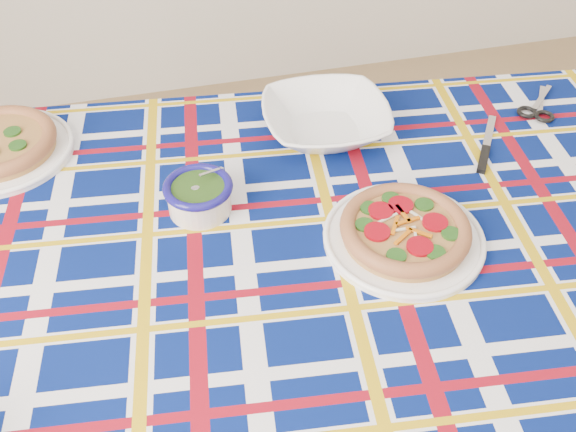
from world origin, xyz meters
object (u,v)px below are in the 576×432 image
object	(u,v)px
dining_table	(290,272)
serving_bowl	(326,120)
main_focaccia_plate	(405,229)
pesto_bowl	(199,194)

from	to	relation	value
dining_table	serving_bowl	xyz separation A→B (m)	(0.14, 0.28, 0.10)
dining_table	main_focaccia_plate	size ratio (longest dim) A/B	5.68
pesto_bowl	main_focaccia_plate	bearing A→B (deg)	-26.94
dining_table	serving_bowl	world-z (taller)	serving_bowl
main_focaccia_plate	serving_bowl	world-z (taller)	serving_bowl
dining_table	pesto_bowl	distance (m)	0.20
dining_table	serving_bowl	bearing A→B (deg)	69.59
pesto_bowl	serving_bowl	world-z (taller)	pesto_bowl
main_focaccia_plate	pesto_bowl	xyz separation A→B (m)	(-0.31, 0.16, 0.01)
dining_table	pesto_bowl	xyz separation A→B (m)	(-0.13, 0.12, 0.10)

